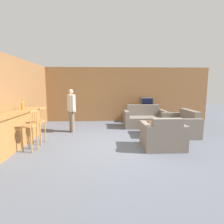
{
  "coord_description": "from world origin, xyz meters",
  "views": [
    {
      "loc": [
        -0.34,
        -4.82,
        1.65
      ],
      "look_at": [
        -0.12,
        0.83,
        0.85
      ],
      "focal_mm": 28.0,
      "sensor_mm": 36.0,
      "label": 1
    }
  ],
  "objects_px": {
    "tv": "(146,103)",
    "bar_chair_mid": "(39,124)",
    "bar_chair_near": "(30,129)",
    "couch_far": "(144,119)",
    "coffee_table": "(150,125)",
    "book_on_table": "(147,122)",
    "tv_unit": "(146,116)",
    "person_by_window": "(71,108)",
    "armchair_near": "(163,137)",
    "bottle": "(22,105)",
    "loveseat_right": "(181,125)"
  },
  "relations": [
    {
      "from": "bottle",
      "to": "person_by_window",
      "type": "height_order",
      "value": "person_by_window"
    },
    {
      "from": "bar_chair_mid",
      "to": "couch_far",
      "type": "height_order",
      "value": "bar_chair_mid"
    },
    {
      "from": "loveseat_right",
      "to": "tv",
      "type": "relative_size",
      "value": 2.64
    },
    {
      "from": "couch_far",
      "to": "bottle",
      "type": "xyz_separation_m",
      "value": [
        -4.2,
        -1.75,
        0.8
      ]
    },
    {
      "from": "bar_chair_mid",
      "to": "person_by_window",
      "type": "xyz_separation_m",
      "value": [
        0.71,
        1.34,
        0.31
      ]
    },
    {
      "from": "loveseat_right",
      "to": "tv_unit",
      "type": "bearing_deg",
      "value": 108.64
    },
    {
      "from": "armchair_near",
      "to": "coffee_table",
      "type": "xyz_separation_m",
      "value": [
        -0.01,
        1.32,
        0.05
      ]
    },
    {
      "from": "bar_chair_near",
      "to": "couch_far",
      "type": "bearing_deg",
      "value": 36.98
    },
    {
      "from": "bar_chair_mid",
      "to": "tv_unit",
      "type": "distance_m",
      "value": 4.94
    },
    {
      "from": "bottle",
      "to": "person_by_window",
      "type": "bearing_deg",
      "value": 37.25
    },
    {
      "from": "couch_far",
      "to": "coffee_table",
      "type": "xyz_separation_m",
      "value": [
        -0.11,
        -1.34,
        0.05
      ]
    },
    {
      "from": "couch_far",
      "to": "book_on_table",
      "type": "bearing_deg",
      "value": -99.19
    },
    {
      "from": "bar_chair_mid",
      "to": "tv",
      "type": "height_order",
      "value": "tv"
    },
    {
      "from": "bar_chair_near",
      "to": "coffee_table",
      "type": "xyz_separation_m",
      "value": [
        3.5,
        1.37,
        -0.21
      ]
    },
    {
      "from": "loveseat_right",
      "to": "tv",
      "type": "distance_m",
      "value": 2.38
    },
    {
      "from": "bar_chair_near",
      "to": "tv",
      "type": "xyz_separation_m",
      "value": [
        3.89,
        3.64,
        0.33
      ]
    },
    {
      "from": "bottle",
      "to": "tv_unit",
      "type": "bearing_deg",
      "value": 30.81
    },
    {
      "from": "tv_unit",
      "to": "bar_chair_near",
      "type": "bearing_deg",
      "value": -136.89
    },
    {
      "from": "couch_far",
      "to": "tv",
      "type": "xyz_separation_m",
      "value": [
        0.29,
        0.92,
        0.59
      ]
    },
    {
      "from": "bottle",
      "to": "person_by_window",
      "type": "distance_m",
      "value": 1.65
    },
    {
      "from": "armchair_near",
      "to": "tv",
      "type": "distance_m",
      "value": 3.65
    },
    {
      "from": "couch_far",
      "to": "person_by_window",
      "type": "bearing_deg",
      "value": -165.36
    },
    {
      "from": "coffee_table",
      "to": "armchair_near",
      "type": "bearing_deg",
      "value": -89.41
    },
    {
      "from": "bar_chair_near",
      "to": "couch_far",
      "type": "distance_m",
      "value": 4.52
    },
    {
      "from": "couch_far",
      "to": "book_on_table",
      "type": "relative_size",
      "value": 9.61
    },
    {
      "from": "book_on_table",
      "to": "person_by_window",
      "type": "height_order",
      "value": "person_by_window"
    },
    {
      "from": "bar_chair_near",
      "to": "armchair_near",
      "type": "bearing_deg",
      "value": 0.92
    },
    {
      "from": "bar_chair_near",
      "to": "bottle",
      "type": "bearing_deg",
      "value": 121.47
    },
    {
      "from": "tv_unit",
      "to": "bar_chair_mid",
      "type": "bearing_deg",
      "value": -142.15
    },
    {
      "from": "bar_chair_mid",
      "to": "couch_far",
      "type": "relative_size",
      "value": 0.62
    },
    {
      "from": "tv_unit",
      "to": "book_on_table",
      "type": "distance_m",
      "value": 2.23
    },
    {
      "from": "armchair_near",
      "to": "coffee_table",
      "type": "distance_m",
      "value": 1.32
    },
    {
      "from": "coffee_table",
      "to": "book_on_table",
      "type": "bearing_deg",
      "value": 133.38
    },
    {
      "from": "tv",
      "to": "bar_chair_mid",
      "type": "bearing_deg",
      "value": -142.17
    },
    {
      "from": "coffee_table",
      "to": "tv_unit",
      "type": "height_order",
      "value": "tv_unit"
    },
    {
      "from": "book_on_table",
      "to": "person_by_window",
      "type": "distance_m",
      "value": 2.77
    },
    {
      "from": "bar_chair_near",
      "to": "coffee_table",
      "type": "height_order",
      "value": "bar_chair_near"
    },
    {
      "from": "coffee_table",
      "to": "bar_chair_mid",
      "type": "bearing_deg",
      "value": -167.84
    },
    {
      "from": "armchair_near",
      "to": "couch_far",
      "type": "bearing_deg",
      "value": 87.98
    },
    {
      "from": "armchair_near",
      "to": "loveseat_right",
      "type": "distance_m",
      "value": 1.79
    },
    {
      "from": "armchair_near",
      "to": "loveseat_right",
      "type": "xyz_separation_m",
      "value": [
        1.12,
        1.4,
        -0.01
      ]
    },
    {
      "from": "coffee_table",
      "to": "person_by_window",
      "type": "bearing_deg",
      "value": 168.11
    },
    {
      "from": "armchair_near",
      "to": "tv",
      "type": "xyz_separation_m",
      "value": [
        0.38,
        3.58,
        0.59
      ]
    },
    {
      "from": "armchair_near",
      "to": "bottle",
      "type": "distance_m",
      "value": 4.28
    },
    {
      "from": "couch_far",
      "to": "bottle",
      "type": "height_order",
      "value": "bottle"
    },
    {
      "from": "couch_far",
      "to": "armchair_near",
      "type": "bearing_deg",
      "value": -92.02
    },
    {
      "from": "loveseat_right",
      "to": "tv_unit",
      "type": "xyz_separation_m",
      "value": [
        -0.74,
        2.19,
        0.0
      ]
    },
    {
      "from": "tv_unit",
      "to": "tv",
      "type": "relative_size",
      "value": 2.0
    },
    {
      "from": "coffee_table",
      "to": "tv_unit",
      "type": "xyz_separation_m",
      "value": [
        0.39,
        2.27,
        -0.05
      ]
    },
    {
      "from": "tv",
      "to": "bottle",
      "type": "relative_size",
      "value": 1.85
    }
  ]
}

